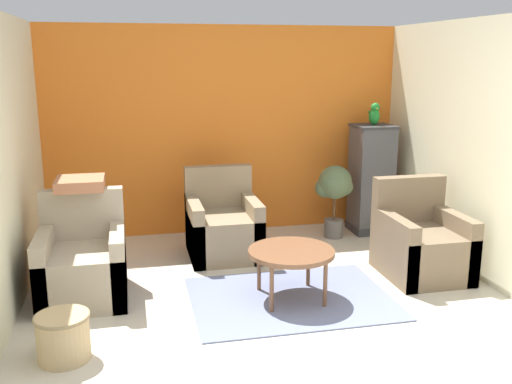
# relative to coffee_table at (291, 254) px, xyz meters

# --- Properties ---
(ground_plane) EXTENTS (20.00, 20.00, 0.00)m
(ground_plane) POSITION_rel_coffee_table_xyz_m (-0.19, -1.08, -0.41)
(ground_plane) COLOR beige
(ground_plane) RESTS_ON ground
(wall_back_accent) EXTENTS (4.27, 0.06, 2.42)m
(wall_back_accent) POSITION_rel_coffee_table_xyz_m (-0.19, 2.17, 0.80)
(wall_back_accent) COLOR orange
(wall_back_accent) RESTS_ON ground_plane
(wall_left) EXTENTS (0.06, 3.22, 2.42)m
(wall_left) POSITION_rel_coffee_table_xyz_m (-2.30, 0.53, 0.80)
(wall_left) COLOR beige
(wall_left) RESTS_ON ground_plane
(wall_right) EXTENTS (0.06, 3.22, 2.42)m
(wall_right) POSITION_rel_coffee_table_xyz_m (1.91, 0.53, 0.80)
(wall_right) COLOR beige
(wall_right) RESTS_ON ground_plane
(area_rug) EXTENTS (1.73, 1.29, 0.01)m
(area_rug) POSITION_rel_coffee_table_xyz_m (0.00, 0.00, -0.41)
(area_rug) COLOR slate
(area_rug) RESTS_ON ground_plane
(coffee_table) EXTENTS (0.75, 0.75, 0.45)m
(coffee_table) POSITION_rel_coffee_table_xyz_m (0.00, 0.00, 0.00)
(coffee_table) COLOR brown
(coffee_table) RESTS_ON ground_plane
(armchair_left) EXTENTS (0.73, 0.81, 0.91)m
(armchair_left) POSITION_rel_coffee_table_xyz_m (-1.76, 0.43, -0.11)
(armchair_left) COLOR tan
(armchair_left) RESTS_ON ground_plane
(armchair_right) EXTENTS (0.73, 0.81, 0.91)m
(armchair_right) POSITION_rel_coffee_table_xyz_m (1.38, 0.29, -0.11)
(armchair_right) COLOR #7A664C
(armchair_right) RESTS_ON ground_plane
(armchair_middle) EXTENTS (0.73, 0.81, 0.91)m
(armchair_middle) POSITION_rel_coffee_table_xyz_m (-0.39, 1.27, -0.11)
(armchair_middle) COLOR #8E7A5B
(armchair_middle) RESTS_ON ground_plane
(birdcage) EXTENTS (0.45, 0.45, 1.29)m
(birdcage) POSITION_rel_coffee_table_xyz_m (1.48, 1.72, 0.23)
(birdcage) COLOR #353539
(birdcage) RESTS_ON ground_plane
(parrot) EXTENTS (0.12, 0.22, 0.26)m
(parrot) POSITION_rel_coffee_table_xyz_m (1.48, 1.73, 1.00)
(parrot) COLOR #1E842D
(parrot) RESTS_ON birdcage
(potted_plant) EXTENTS (0.43, 0.39, 0.85)m
(potted_plant) POSITION_rel_coffee_table_xyz_m (0.98, 1.59, 0.17)
(potted_plant) COLOR #66605B
(potted_plant) RESTS_ON ground_plane
(wicker_basket) EXTENTS (0.38, 0.38, 0.33)m
(wicker_basket) POSITION_rel_coffee_table_xyz_m (-1.83, -0.64, -0.24)
(wicker_basket) COLOR tan
(wicker_basket) RESTS_ON ground_plane
(throw_pillow) EXTENTS (0.42, 0.42, 0.10)m
(throw_pillow) POSITION_rel_coffee_table_xyz_m (-1.76, 0.73, 0.55)
(throw_pillow) COLOR #B2704C
(throw_pillow) RESTS_ON armchair_left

